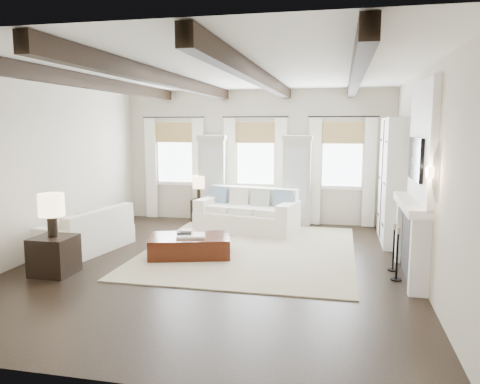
% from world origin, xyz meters
% --- Properties ---
extents(ground, '(7.50, 7.50, 0.00)m').
position_xyz_m(ground, '(0.00, 0.00, 0.00)').
color(ground, black).
rests_on(ground, ground).
extents(room_shell, '(6.54, 7.54, 3.22)m').
position_xyz_m(room_shell, '(0.75, 0.90, 1.89)').
color(room_shell, beige).
rests_on(room_shell, ground).
extents(area_rug, '(3.85, 4.52, 0.02)m').
position_xyz_m(area_rug, '(0.39, 1.03, 0.01)').
color(area_rug, '#BAAE8F').
rests_on(area_rug, ground).
extents(sofa_back, '(2.37, 1.43, 0.95)m').
position_xyz_m(sofa_back, '(0.01, 2.69, 0.38)').
color(sofa_back, white).
rests_on(sofa_back, ground).
extents(sofa_left, '(1.16, 2.00, 0.81)m').
position_xyz_m(sofa_left, '(-2.56, 0.34, 0.33)').
color(sofa_left, white).
rests_on(sofa_left, ground).
extents(ottoman, '(1.61, 1.24, 0.37)m').
position_xyz_m(ottoman, '(-0.60, 0.41, 0.19)').
color(ottoman, black).
rests_on(ottoman, ground).
extents(tray, '(0.58, 0.50, 0.04)m').
position_xyz_m(tray, '(-0.57, 0.36, 0.39)').
color(tray, white).
rests_on(tray, ottoman).
extents(book_lower, '(0.30, 0.26, 0.04)m').
position_xyz_m(book_lower, '(-0.70, 0.41, 0.43)').
color(book_lower, '#262628').
rests_on(book_lower, tray).
extents(book_upper, '(0.26, 0.22, 0.03)m').
position_xyz_m(book_upper, '(-0.66, 0.44, 0.47)').
color(book_upper, beige).
rests_on(book_upper, book_lower).
extents(side_table_front, '(0.61, 0.61, 0.61)m').
position_xyz_m(side_table_front, '(-2.39, -1.02, 0.30)').
color(side_table_front, black).
rests_on(side_table_front, ground).
extents(lamp_front, '(0.40, 0.40, 0.69)m').
position_xyz_m(lamp_front, '(-2.39, -1.02, 1.08)').
color(lamp_front, black).
rests_on(lamp_front, side_table_front).
extents(side_table_back, '(0.37, 0.37, 0.56)m').
position_xyz_m(side_table_back, '(-1.33, 3.39, 0.28)').
color(side_table_back, black).
rests_on(side_table_back, ground).
extents(lamp_back, '(0.33, 0.33, 0.58)m').
position_xyz_m(lamp_back, '(-1.33, 3.39, 0.95)').
color(lamp_back, black).
rests_on(lamp_back, side_table_back).
extents(candlestick_near, '(0.17, 0.17, 0.84)m').
position_xyz_m(candlestick_near, '(2.90, -0.18, 0.35)').
color(candlestick_near, black).
rests_on(candlestick_near, ground).
extents(candlestick_far, '(0.16, 0.16, 0.79)m').
position_xyz_m(candlestick_far, '(2.90, 0.31, 0.33)').
color(candlestick_far, black).
rests_on(candlestick_far, ground).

